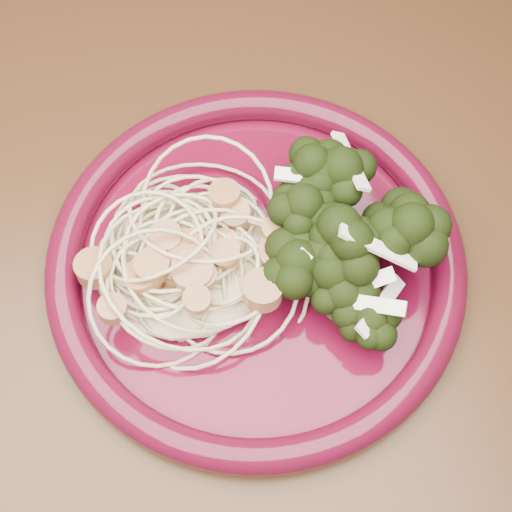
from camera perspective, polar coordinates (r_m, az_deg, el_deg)
The scene contains 6 objects.
dining_table at distance 0.64m, azimuth 6.67°, elevation -2.98°, with size 1.20×0.80×0.75m.
dinner_plate at distance 0.52m, azimuth -0.00°, elevation -0.42°, with size 0.37×0.37×0.03m.
spaghetti_pile at distance 0.52m, azimuth -5.48°, elevation -0.06°, with size 0.14×0.12×0.03m, color beige.
scallop_cluster at distance 0.48m, azimuth -5.87°, elevation 1.97°, with size 0.14×0.14×0.05m, color #BD7F4C, non-canonical shape.
broccoli_pile at distance 0.51m, azimuth 6.83°, elevation 1.03°, with size 0.10×0.17×0.06m, color black.
onion_garnish at distance 0.48m, azimuth 7.28°, elevation 3.00°, with size 0.07×0.11×0.05m, color white, non-canonical shape.
Camera 1 is at (-0.14, -0.22, 1.23)m, focal length 50.00 mm.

